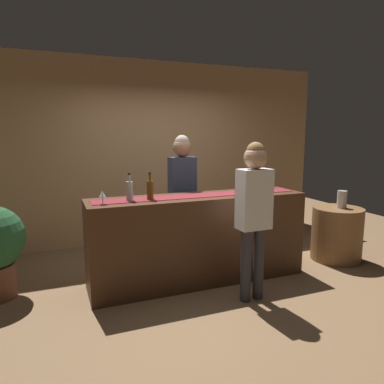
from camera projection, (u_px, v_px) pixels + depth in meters
name	position (u px, v px, depth m)	size (l,w,h in m)	color
ground_plane	(199.00, 280.00, 4.30)	(10.00, 10.00, 0.00)	brown
back_wall	(154.00, 153.00, 5.80)	(6.00, 0.12, 2.90)	tan
bar_counter	(199.00, 239.00, 4.21)	(2.59, 0.60, 1.04)	#472B19
counter_runner_cloth	(199.00, 196.00, 4.13)	(2.46, 0.28, 0.01)	maroon
wine_bottle_clear	(130.00, 191.00, 3.79)	(0.07, 0.07, 0.30)	#B2C6C1
wine_bottle_amber	(150.00, 190.00, 3.85)	(0.07, 0.07, 0.30)	brown
wine_glass_near_customer	(102.00, 194.00, 3.60)	(0.07, 0.07, 0.14)	silver
wine_glass_mid_counter	(240.00, 185.00, 4.24)	(0.07, 0.07, 0.14)	silver
wine_glass_far_end	(264.00, 184.00, 4.31)	(0.07, 0.07, 0.14)	silver
bartender	(182.00, 185.00, 4.66)	(0.34, 0.24, 1.74)	#26262B
customer_sipping	(254.00, 205.00, 3.63)	(0.35, 0.23, 1.67)	#33333D
round_side_table	(337.00, 234.00, 4.95)	(0.68, 0.68, 0.74)	brown
vase_on_side_table	(342.00, 199.00, 4.88)	(0.13, 0.13, 0.24)	#B7B2A8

